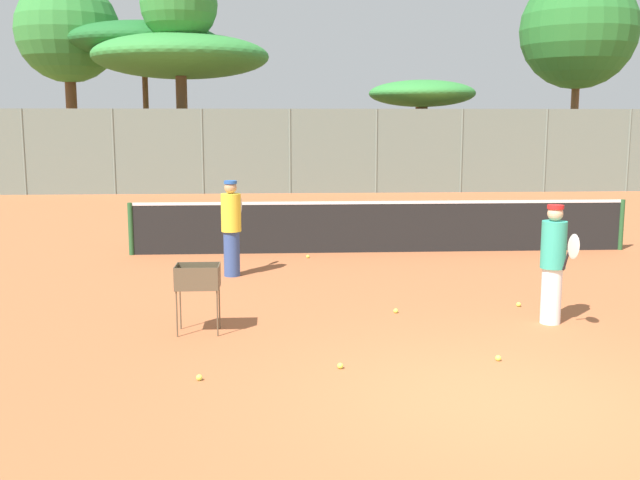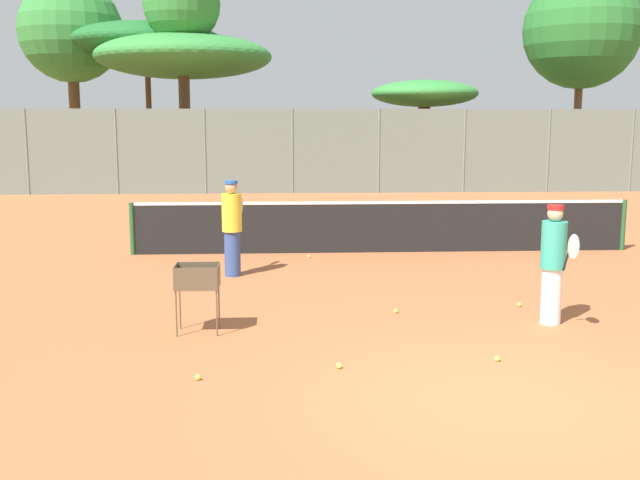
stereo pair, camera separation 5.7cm
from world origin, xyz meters
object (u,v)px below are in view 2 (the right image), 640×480
Objects in this scene: player_red_cap at (232,227)px; ball_cart at (197,282)px; player_white_outfit at (553,263)px; tennis_net at (382,226)px; parked_car at (504,166)px.

player_red_cap is 1.88× the size of ball_cart.
player_red_cap is at bearing -133.77° from player_white_outfit.
ball_cart is (-0.23, -3.56, -0.21)m from player_red_cap.
tennis_net is 6.58m from ball_cart.
player_white_outfit reaches higher than ball_cart.
parked_car is at bearing 64.72° from ball_cart.
tennis_net is at bearing -39.38° from player_red_cap.
parked_car is (7.90, 17.71, 0.10)m from tennis_net.
player_white_outfit is 5.62m from player_red_cap.
ball_cart is (-4.71, -0.17, -0.17)m from player_white_outfit.
player_white_outfit is at bearing -113.25° from player_red_cap.
parked_car is (6.37, 23.30, -0.18)m from player_white_outfit.
player_white_outfit is at bearing 2.01° from ball_cart.
ball_cart is (-3.18, -5.76, 0.11)m from tennis_net.
tennis_net is at bearing -114.05° from parked_car.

